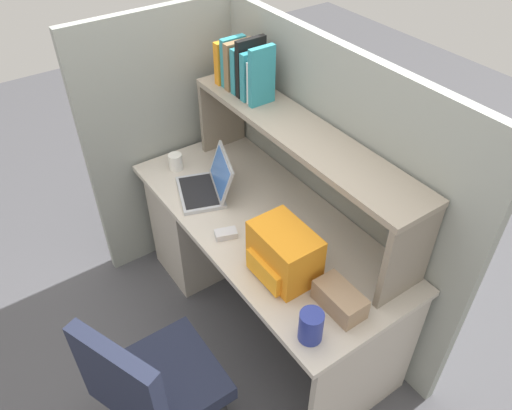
{
  "coord_description": "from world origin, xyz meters",
  "views": [
    {
      "loc": [
        1.49,
        -1.08,
        2.37
      ],
      "look_at": [
        0.0,
        -0.05,
        0.85
      ],
      "focal_mm": 34.85,
      "sensor_mm": 36.0,
      "label": 1
    }
  ],
  "objects_px": {
    "office_chair": "(159,398)",
    "paper_cup": "(176,162)",
    "computer_mouse": "(226,234)",
    "tissue_box": "(340,299)",
    "backpack": "(283,254)",
    "laptop": "(208,185)",
    "snack_canister": "(311,326)"
  },
  "relations": [
    {
      "from": "computer_mouse",
      "to": "office_chair",
      "type": "height_order",
      "value": "office_chair"
    },
    {
      "from": "snack_canister",
      "to": "laptop",
      "type": "bearing_deg",
      "value": 172.3
    },
    {
      "from": "laptop",
      "to": "office_chair",
      "type": "relative_size",
      "value": 0.41
    },
    {
      "from": "tissue_box",
      "to": "backpack",
      "type": "bearing_deg",
      "value": -165.85
    },
    {
      "from": "snack_canister",
      "to": "office_chair",
      "type": "relative_size",
      "value": 0.15
    },
    {
      "from": "computer_mouse",
      "to": "paper_cup",
      "type": "distance_m",
      "value": 0.63
    },
    {
      "from": "backpack",
      "to": "paper_cup",
      "type": "relative_size",
      "value": 3.22
    },
    {
      "from": "backpack",
      "to": "paper_cup",
      "type": "distance_m",
      "value": 0.97
    },
    {
      "from": "laptop",
      "to": "computer_mouse",
      "type": "distance_m",
      "value": 0.35
    },
    {
      "from": "computer_mouse",
      "to": "tissue_box",
      "type": "distance_m",
      "value": 0.64
    },
    {
      "from": "backpack",
      "to": "paper_cup",
      "type": "xyz_separation_m",
      "value": [
        -0.96,
        -0.02,
        -0.07
      ]
    },
    {
      "from": "laptop",
      "to": "paper_cup",
      "type": "relative_size",
      "value": 4.09
    },
    {
      "from": "office_chair",
      "to": "snack_canister",
      "type": "bearing_deg",
      "value": -140.56
    },
    {
      "from": "backpack",
      "to": "snack_canister",
      "type": "bearing_deg",
      "value": -19.57
    },
    {
      "from": "computer_mouse",
      "to": "tissue_box",
      "type": "bearing_deg",
      "value": 33.34
    },
    {
      "from": "snack_canister",
      "to": "tissue_box",
      "type": "bearing_deg",
      "value": 103.23
    },
    {
      "from": "tissue_box",
      "to": "paper_cup",
      "type": "bearing_deg",
      "value": -175.7
    },
    {
      "from": "laptop",
      "to": "snack_canister",
      "type": "xyz_separation_m",
      "value": [
        1.01,
        -0.14,
        0.02
      ]
    },
    {
      "from": "backpack",
      "to": "computer_mouse",
      "type": "height_order",
      "value": "backpack"
    },
    {
      "from": "paper_cup",
      "to": "snack_canister",
      "type": "distance_m",
      "value": 1.3
    },
    {
      "from": "paper_cup",
      "to": "snack_canister",
      "type": "relative_size",
      "value": 0.67
    },
    {
      "from": "laptop",
      "to": "backpack",
      "type": "xyz_separation_m",
      "value": [
        0.67,
        -0.02,
        0.06
      ]
    },
    {
      "from": "backpack",
      "to": "office_chair",
      "type": "relative_size",
      "value": 0.32
    },
    {
      "from": "laptop",
      "to": "backpack",
      "type": "height_order",
      "value": "backpack"
    },
    {
      "from": "tissue_box",
      "to": "office_chair",
      "type": "distance_m",
      "value": 0.87
    },
    {
      "from": "laptop",
      "to": "tissue_box",
      "type": "bearing_deg",
      "value": 3.25
    },
    {
      "from": "office_chair",
      "to": "computer_mouse",
      "type": "bearing_deg",
      "value": -79.86
    },
    {
      "from": "tissue_box",
      "to": "snack_canister",
      "type": "xyz_separation_m",
      "value": [
        0.04,
        -0.19,
        0.02
      ]
    },
    {
      "from": "paper_cup",
      "to": "laptop",
      "type": "bearing_deg",
      "value": 7.34
    },
    {
      "from": "backpack",
      "to": "office_chair",
      "type": "bearing_deg",
      "value": -86.95
    },
    {
      "from": "office_chair",
      "to": "paper_cup",
      "type": "bearing_deg",
      "value": -55.3
    },
    {
      "from": "computer_mouse",
      "to": "tissue_box",
      "type": "xyz_separation_m",
      "value": [
        0.62,
        0.16,
        0.03
      ]
    }
  ]
}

